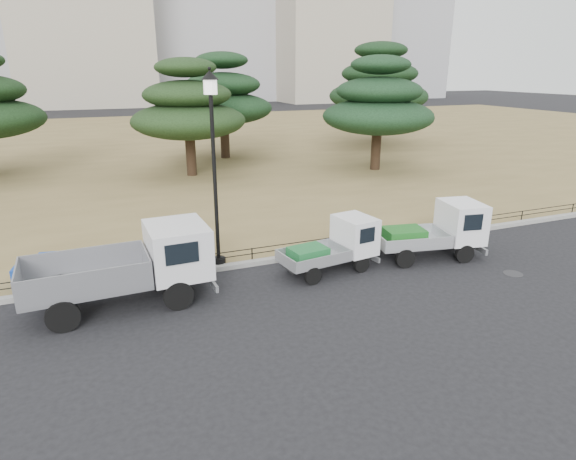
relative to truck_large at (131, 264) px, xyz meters
name	(u,v)px	position (x,y,z in m)	size (l,w,h in m)	color
ground	(313,292)	(4.95, -1.23, -1.18)	(220.00, 220.00, 0.00)	black
lawn	(163,145)	(4.95, 29.37, -1.11)	(120.00, 56.00, 0.15)	olive
curb	(281,259)	(4.95, 1.37, -1.10)	(120.00, 0.25, 0.16)	gray
truck_large	(131,264)	(0.00, 0.00, 0.00)	(4.94, 2.14, 2.12)	black
truck_kei_front	(335,246)	(6.29, 0.03, -0.35)	(3.32, 1.77, 1.67)	black
truck_kei_rear	(436,231)	(10.04, -0.25, -0.23)	(3.86, 2.14, 1.91)	black
street_lamp	(213,138)	(2.84, 1.67, 3.06)	(0.54, 0.54, 6.04)	black
pipe_fence	(280,247)	(4.95, 1.52, -0.74)	(38.00, 0.04, 0.40)	black
tarp_pile	(42,272)	(-2.42, 2.05, -0.66)	(1.52, 1.21, 0.92)	#1744B2
manhole	(513,274)	(11.45, -2.43, -1.18)	(0.60, 0.60, 0.01)	#2D2D30
pine_center_left	(188,109)	(4.75, 15.83, 2.86)	(6.63, 6.63, 6.74)	black
pine_center_right	(223,98)	(8.20, 20.98, 3.16)	(6.82, 6.82, 7.24)	black
pine_east_near	(378,105)	(15.95, 13.25, 2.96)	(6.85, 6.85, 6.92)	black
pine_east_far	(379,86)	(21.97, 22.88, 3.72)	(8.20, 8.20, 8.23)	black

